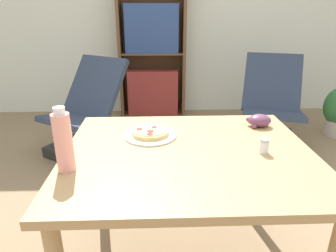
# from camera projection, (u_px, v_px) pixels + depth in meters

# --- Properties ---
(wall_back) EXTENTS (8.00, 0.05, 2.60)m
(wall_back) POSITION_uv_depth(u_px,v_px,m) (169.00, 10.00, 3.69)
(wall_back) COLOR silver
(wall_back) RESTS_ON ground_plane
(dining_table) EXTENTS (1.10, 0.91, 0.73)m
(dining_table) POSITION_uv_depth(u_px,v_px,m) (188.00, 170.00, 1.37)
(dining_table) COLOR tan
(dining_table) RESTS_ON ground_plane
(pizza_on_plate) EXTENTS (0.26, 0.26, 0.04)m
(pizza_on_plate) POSITION_uv_depth(u_px,v_px,m) (150.00, 133.00, 1.48)
(pizza_on_plate) COLOR white
(pizza_on_plate) RESTS_ON dining_table
(grape_bunch) EXTENTS (0.13, 0.09, 0.07)m
(grape_bunch) POSITION_uv_depth(u_px,v_px,m) (259.00, 121.00, 1.59)
(grape_bunch) COLOR #6B3856
(grape_bunch) RESTS_ON dining_table
(drink_bottle) EXTENTS (0.07, 0.07, 0.26)m
(drink_bottle) POSITION_uv_depth(u_px,v_px,m) (63.00, 142.00, 1.13)
(drink_bottle) COLOR pink
(drink_bottle) RESTS_ON dining_table
(salt_shaker) EXTENTS (0.04, 0.04, 0.07)m
(salt_shaker) POSITION_uv_depth(u_px,v_px,m) (264.00, 146.00, 1.30)
(salt_shaker) COLOR white
(salt_shaker) RESTS_ON dining_table
(lounge_chair_near) EXTENTS (0.84, 0.94, 0.88)m
(lounge_chair_near) POSITION_uv_depth(u_px,v_px,m) (86.00, 124.00, 2.87)
(lounge_chair_near) COLOR black
(lounge_chair_near) RESTS_ON ground_plane
(lounge_chair_far) EXTENTS (0.75, 0.90, 0.88)m
(lounge_chair_far) POSITION_uv_depth(u_px,v_px,m) (269.00, 117.00, 3.05)
(lounge_chair_far) COLOR black
(lounge_chair_far) RESTS_ON ground_plane
(bookshelf) EXTENTS (0.81, 0.30, 1.60)m
(bookshelf) POSITION_uv_depth(u_px,v_px,m) (152.00, 59.00, 3.72)
(bookshelf) COLOR brown
(bookshelf) RESTS_ON ground_plane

